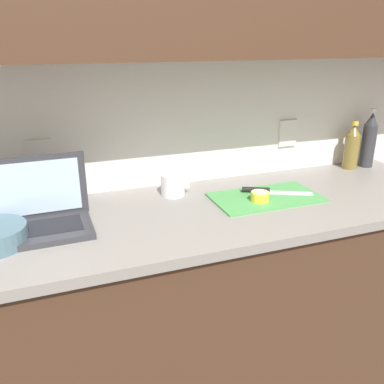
% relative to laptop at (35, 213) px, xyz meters
% --- Properties ---
extents(wall_back, '(5.20, 0.38, 2.60)m').
position_rel_laptop_xyz_m(wall_back, '(0.39, 0.20, 0.60)').
color(wall_back, white).
rests_on(wall_back, ground_plane).
extents(counter_unit, '(2.52, 0.61, 0.90)m').
position_rel_laptop_xyz_m(counter_unit, '(0.37, -0.04, -0.50)').
color(counter_unit, '#472D1E').
rests_on(counter_unit, ground_plane).
extents(laptop, '(0.35, 0.22, 0.23)m').
position_rel_laptop_xyz_m(laptop, '(0.00, 0.00, 0.00)').
color(laptop, '#333338').
rests_on(laptop, counter_unit).
extents(cutting_board, '(0.42, 0.24, 0.01)m').
position_rel_laptop_xyz_m(cutting_board, '(0.85, -0.02, -0.05)').
color(cutting_board, '#4C9E51').
rests_on(cutting_board, counter_unit).
extents(knife, '(0.27, 0.15, 0.02)m').
position_rel_laptop_xyz_m(knife, '(0.86, 0.02, -0.04)').
color(knife, silver).
rests_on(knife, cutting_board).
extents(lemon_half_cut, '(0.07, 0.07, 0.04)m').
position_rel_laptop_xyz_m(lemon_half_cut, '(0.80, -0.05, -0.03)').
color(lemon_half_cut, yellow).
rests_on(lemon_half_cut, cutting_board).
extents(bottle_green_soda, '(0.07, 0.07, 0.23)m').
position_rel_laptop_xyz_m(bottle_green_soda, '(1.42, 0.19, 0.05)').
color(bottle_green_soda, olive).
rests_on(bottle_green_soda, counter_unit).
extents(bottle_oil_tall, '(0.07, 0.07, 0.28)m').
position_rel_laptop_xyz_m(bottle_oil_tall, '(1.52, 0.19, 0.07)').
color(bottle_oil_tall, '#333338').
rests_on(bottle_oil_tall, counter_unit).
extents(measuring_cup, '(0.12, 0.10, 0.09)m').
position_rel_laptop_xyz_m(measuring_cup, '(0.52, 0.14, -0.01)').
color(measuring_cup, silver).
rests_on(measuring_cup, counter_unit).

